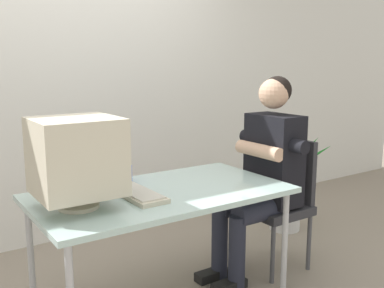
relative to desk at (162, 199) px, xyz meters
The scene contains 8 objects.
wall_back 1.66m from the desk, 77.91° to the left, with size 8.00×0.10×3.00m, color silver.
desk is the anchor object (origin of this frame).
crt_monitor 0.58m from the desk, behind, with size 0.42×0.39×0.46m.
keyboard 0.17m from the desk, behind, with size 0.17×0.43×0.03m.
office_chair 1.00m from the desk, ahead, with size 0.41×0.41×0.91m.
person_seated 0.81m from the desk, ahead, with size 0.68×0.58×1.35m.
potted_plant 1.61m from the desk, 17.70° to the left, with size 0.71×0.76×0.88m.
desk_mug 0.32m from the desk, 105.80° to the left, with size 0.09×0.10×0.10m.
Camera 1 is at (-1.22, -2.11, 1.43)m, focal length 41.41 mm.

